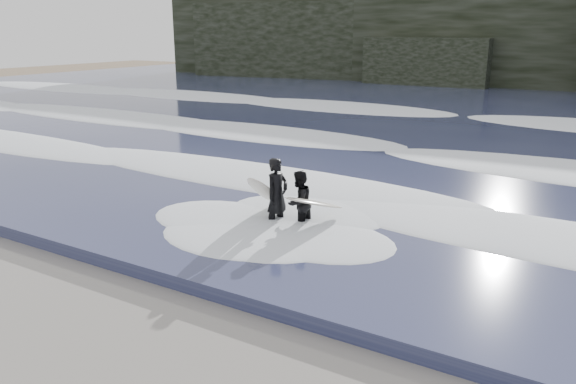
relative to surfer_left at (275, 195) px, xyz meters
name	(u,v)px	position (x,y,z in m)	size (l,w,h in m)	color
ground	(46,380)	(0.48, -6.68, -0.90)	(120.00, 120.00, 0.00)	brown
sea	(495,112)	(0.48, 22.32, -0.75)	(90.00, 52.00, 0.30)	navy
headland	(547,24)	(0.48, 39.32, 4.10)	(70.00, 9.00, 10.00)	black
foam_near	(337,194)	(0.48, 2.32, -0.50)	(60.00, 3.20, 0.20)	white
foam_mid	(421,148)	(0.48, 9.32, -0.48)	(60.00, 4.00, 0.24)	white
foam_far	(478,116)	(0.48, 18.32, -0.45)	(60.00, 4.80, 0.30)	white
surfer_left	(275,195)	(0.00, 0.00, 0.00)	(1.09, 1.74, 1.79)	black
surfer_right	(301,202)	(0.62, 0.16, -0.13)	(1.25, 1.91, 1.53)	black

